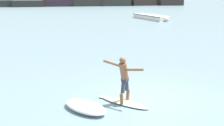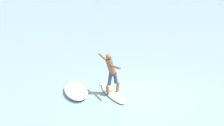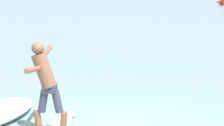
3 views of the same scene
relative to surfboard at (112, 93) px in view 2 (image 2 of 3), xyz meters
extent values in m
plane|color=#7797A2|center=(1.04, 0.63, -0.05)|extent=(200.00, 200.00, 0.00)
ellipsoid|color=beige|center=(0.03, -0.03, 0.00)|extent=(1.83, 1.91, 0.10)
ellipsoid|color=beige|center=(-0.71, 0.76, 0.00)|extent=(0.42, 0.42, 0.08)
ellipsoid|color=#2870B2|center=(0.03, -0.03, 0.00)|extent=(1.85, 1.93, 0.04)
cone|color=black|center=(0.62, -0.67, -0.11)|extent=(0.07, 0.07, 0.14)
cone|color=black|center=(0.62, -0.46, -0.11)|extent=(0.07, 0.07, 0.14)
cone|color=black|center=(0.41, -0.66, -0.11)|extent=(0.07, 0.07, 0.14)
cylinder|color=brown|center=(-0.13, -0.22, 0.25)|extent=(0.21, 0.22, 0.41)
cylinder|color=#373C4F|center=(-0.06, -0.14, 0.67)|extent=(0.26, 0.27, 0.45)
cylinder|color=brown|center=(0.19, 0.16, 0.25)|extent=(0.21, 0.22, 0.41)
cylinder|color=#373C4F|center=(0.12, 0.08, 0.67)|extent=(0.26, 0.27, 0.45)
cube|color=#373C4F|center=(0.03, -0.03, 0.92)|extent=(0.32, 0.33, 0.16)
cylinder|color=brown|center=(-0.04, -0.11, 1.27)|extent=(0.51, 0.54, 0.71)
sphere|color=brown|center=(-0.10, -0.18, 1.70)|extent=(0.24, 0.24, 0.24)
cylinder|color=brown|center=(0.29, -0.47, 1.40)|extent=(0.59, 0.53, 0.21)
cylinder|color=brown|center=(-0.45, 0.15, 1.52)|extent=(0.59, 0.51, 0.20)
ellipsoid|color=white|center=(-1.50, -0.46, 0.10)|extent=(1.90, 2.13, 0.29)
camera|label=1|loc=(-2.27, -10.97, 4.29)|focal=50.00mm
camera|label=2|loc=(3.94, -11.47, 5.74)|focal=50.00mm
camera|label=3|loc=(6.32, -3.04, 2.91)|focal=60.00mm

